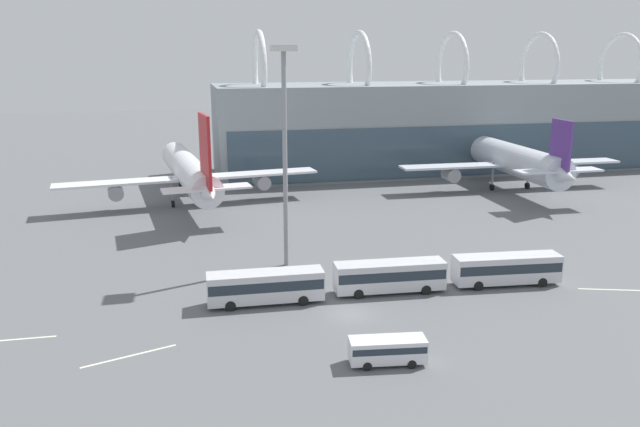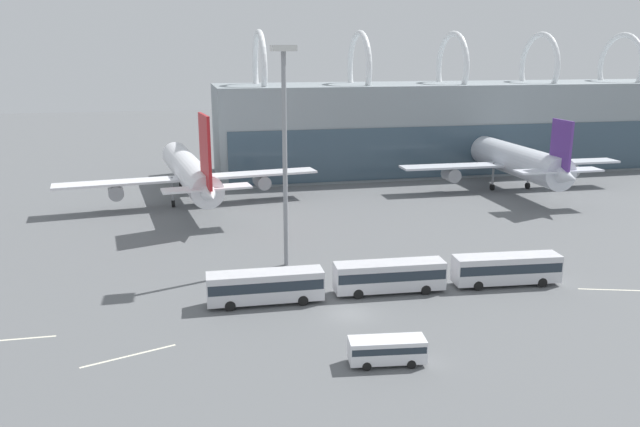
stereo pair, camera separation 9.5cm
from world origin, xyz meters
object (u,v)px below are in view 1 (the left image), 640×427
airliner_at_gate_far (509,158)px  floodlight_mast (284,118)px  shuttle_bus_0 (266,285)px  shuttle_bus_2 (507,267)px  service_van_foreground (387,349)px  airliner_at_gate_near (190,172)px  shuttle_bus_1 (390,275)px

airliner_at_gate_far → floodlight_mast: floodlight_mast is taller
floodlight_mast → shuttle_bus_0: bearing=-109.9°
shuttle_bus_0 → floodlight_mast: floodlight_mast is taller
shuttle_bus_2 → shuttle_bus_0: bearing=-176.3°
service_van_foreground → airliner_at_gate_far: bearing=60.8°
service_van_foreground → floodlight_mast: bearing=105.5°
airliner_at_gate_near → airliner_at_gate_far: bearing=-96.9°
airliner_at_gate_near → floodlight_mast: size_ratio=1.69×
shuttle_bus_1 → shuttle_bus_2: same height
airliner_at_gate_far → shuttle_bus_2: (-24.25, -43.36, -3.53)m
airliner_at_gate_far → shuttle_bus_1: bearing=140.5°
floodlight_mast → shuttle_bus_1: bearing=-50.7°
shuttle_bus_2 → floodlight_mast: (-21.15, 11.19, 14.68)m
shuttle_bus_1 → airliner_at_gate_near: bearing=116.7°
floodlight_mast → shuttle_bus_2: bearing=-27.9°
airliner_at_gate_far → service_van_foreground: 70.67m
airliner_at_gate_far → shuttle_bus_1: size_ratio=3.64×
airliner_at_gate_near → shuttle_bus_2: airliner_at_gate_near is taller
service_van_foreground → floodlight_mast: (-3.63, 24.67, 15.31)m
airliner_at_gate_far → shuttle_bus_1: 56.48m
service_van_foreground → shuttle_bus_2: bearing=44.7°
shuttle_bus_1 → floodlight_mast: floodlight_mast is taller
airliner_at_gate_far → shuttle_bus_2: 49.81m
shuttle_bus_2 → service_van_foreground: size_ratio=1.84×
airliner_at_gate_far → shuttle_bus_2: bearing=152.0°
shuttle_bus_0 → service_van_foreground: size_ratio=1.82×
airliner_at_gate_far → shuttle_bus_1: airliner_at_gate_far is taller
shuttle_bus_0 → shuttle_bus_1: (12.50, 0.09, 0.00)m
shuttle_bus_0 → floodlight_mast: size_ratio=0.46×
airliner_at_gate_near → shuttle_bus_2: bearing=-151.6°
airliner_at_gate_near → airliner_at_gate_far: (55.09, 0.17, 0.16)m
shuttle_bus_0 → shuttle_bus_2: size_ratio=0.99×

